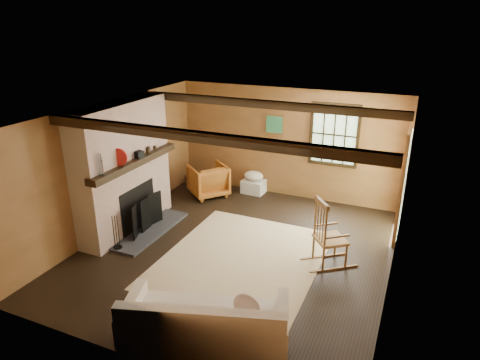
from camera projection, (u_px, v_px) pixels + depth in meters
The scene contains 10 objects.
ground at pixel (236, 251), 7.37m from camera, with size 5.50×5.50×0.00m, color black.
room_envelope at pixel (255, 158), 6.93m from camera, with size 5.02×5.52×2.44m.
fireplace at pixel (125, 173), 7.81m from camera, with size 1.02×2.30×2.40m.
rug at pixel (242, 259), 7.13m from camera, with size 2.50×3.00×0.01m, color #D0B78B.
rocking_chair at pixel (328, 237), 6.82m from camera, with size 0.92×0.85×1.15m.
sofa at pixel (206, 329), 5.12m from camera, with size 2.13×1.42×0.79m.
firewood_pile at pixel (199, 181), 10.11m from camera, with size 0.74×0.13×0.27m.
laundry_basket at pixel (254, 186), 9.77m from camera, with size 0.50×0.38×0.30m, color white.
basket_pillow at pixel (254, 176), 9.67m from camera, with size 0.44×0.35×0.22m, color silver.
armchair at pixel (208, 180), 9.56m from camera, with size 0.76×0.78×0.71m, color #BF6026.
Camera 1 is at (2.64, -5.88, 3.78)m, focal length 32.00 mm.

